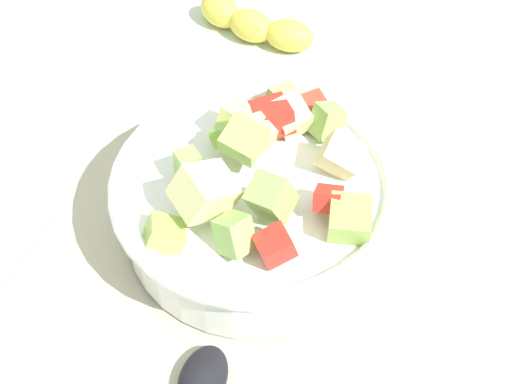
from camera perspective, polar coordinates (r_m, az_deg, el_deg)
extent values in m
plane|color=silver|center=(0.64, 0.90, -2.79)|extent=(2.40, 2.40, 0.00)
cube|color=#BCB299|center=(0.64, 0.91, -2.62)|extent=(0.43, 0.37, 0.01)
cylinder|color=white|center=(0.61, 0.00, -1.10)|extent=(0.23, 0.23, 0.06)
torus|color=white|center=(0.58, 0.00, 0.76)|extent=(0.24, 0.24, 0.02)
cube|color=#93C160|center=(0.53, -1.67, -3.45)|extent=(0.04, 0.04, 0.04)
cube|color=#9EC656|center=(0.57, -0.99, 4.21)|extent=(0.04, 0.04, 0.04)
cube|color=#93C160|center=(0.54, 1.23, -0.45)|extent=(0.04, 0.04, 0.05)
cube|color=#BC3828|center=(0.63, 4.47, 6.53)|extent=(0.04, 0.04, 0.04)
cube|color=#8CB74C|center=(0.59, -2.25, 4.74)|extent=(0.03, 0.03, 0.03)
cube|color=#9EC656|center=(0.55, 7.53, -2.12)|extent=(0.04, 0.04, 0.03)
cube|color=red|center=(0.55, 5.83, -0.53)|extent=(0.03, 0.02, 0.03)
cube|color=#93C160|center=(0.61, 5.72, 5.68)|extent=(0.04, 0.03, 0.04)
cube|color=#93C160|center=(0.58, -5.49, 2.22)|extent=(0.03, 0.03, 0.02)
cube|color=red|center=(0.53, 1.50, -4.31)|extent=(0.04, 0.04, 0.02)
cube|color=beige|center=(0.54, -4.13, 0.02)|extent=(0.06, 0.06, 0.05)
cube|color=beige|center=(0.62, 2.90, 6.13)|extent=(0.05, 0.04, 0.04)
cube|color=#A3CC6B|center=(0.64, 2.30, 6.88)|extent=(0.04, 0.04, 0.04)
cube|color=beige|center=(0.59, 6.82, 2.95)|extent=(0.04, 0.04, 0.04)
cube|color=#E5D684|center=(0.61, -1.57, 6.01)|extent=(0.03, 0.03, 0.03)
cube|color=#9EC656|center=(0.55, -7.34, -3.44)|extent=(0.04, 0.04, 0.04)
cube|color=#E5D684|center=(0.59, -0.03, 4.67)|extent=(0.04, 0.04, 0.03)
cube|color=red|center=(0.61, 1.30, 6.05)|extent=(0.05, 0.05, 0.03)
ellipsoid|color=black|center=(0.55, -4.28, -14.70)|extent=(0.06, 0.04, 0.01)
ellipsoid|color=yellow|center=(0.85, -2.90, 14.32)|extent=(0.06, 0.07, 0.04)
ellipsoid|color=yellow|center=(0.82, -0.39, 13.19)|extent=(0.05, 0.06, 0.04)
ellipsoid|color=yellow|center=(0.81, 2.69, 12.41)|extent=(0.04, 0.06, 0.04)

